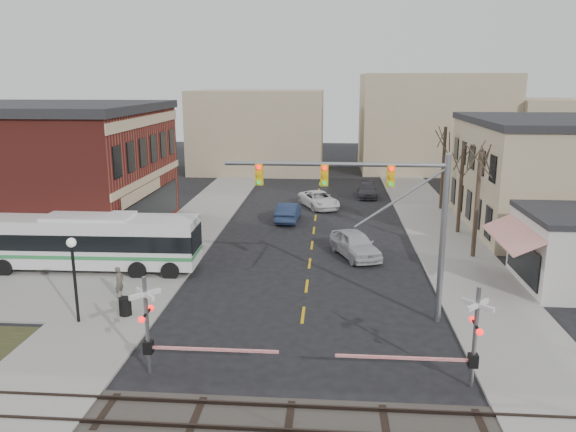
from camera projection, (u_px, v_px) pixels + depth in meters
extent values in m
plane|color=black|center=(301.00, 333.00, 25.55)|extent=(160.00, 160.00, 0.00)
cube|color=gray|center=(198.00, 221.00, 45.63)|extent=(5.00, 60.00, 0.12)
cube|color=gray|center=(435.00, 226.00, 44.19)|extent=(5.00, 60.00, 0.12)
cube|color=#2D231E|center=(288.00, 431.00, 18.24)|extent=(160.00, 0.08, 0.14)
cube|color=#2D231E|center=(291.00, 406.00, 19.63)|extent=(160.00, 0.08, 0.14)
cube|color=tan|center=(150.00, 177.00, 40.94)|extent=(0.10, 15.00, 0.50)
cube|color=tan|center=(147.00, 121.00, 39.98)|extent=(0.10, 15.00, 0.70)
cube|color=black|center=(152.00, 211.00, 41.53)|extent=(0.08, 13.00, 2.60)
cube|color=red|center=(512.00, 234.00, 30.78)|extent=(1.68, 6.00, 0.87)
cylinder|color=#382B21|center=(477.00, 205.00, 35.56)|extent=(0.28, 0.28, 6.75)
cylinder|color=#382B21|center=(460.00, 191.00, 41.40)|extent=(0.28, 0.28, 6.30)
cylinder|color=#382B21|center=(443.00, 168.00, 49.03)|extent=(0.28, 0.28, 7.20)
cube|color=silver|center=(91.00, 241.00, 33.54)|extent=(12.81, 3.05, 2.84)
cube|color=black|center=(91.00, 237.00, 33.49)|extent=(12.85, 3.09, 0.96)
cube|color=#2B8344|center=(92.00, 251.00, 33.69)|extent=(12.85, 3.09, 0.21)
cylinder|color=black|center=(93.00, 262.00, 33.85)|extent=(1.13, 2.79, 1.06)
cylinder|color=gray|center=(443.00, 241.00, 25.89)|extent=(0.28, 0.28, 8.00)
cylinder|color=gray|center=(335.00, 164.00, 25.45)|extent=(10.08, 0.20, 0.20)
cube|color=gold|center=(391.00, 176.00, 25.38)|extent=(0.35, 0.30, 1.00)
cube|color=gold|center=(324.00, 175.00, 25.60)|extent=(0.35, 0.30, 1.00)
cube|color=gold|center=(259.00, 174.00, 25.83)|extent=(0.35, 0.30, 1.00)
cylinder|color=gray|center=(147.00, 326.00, 21.61)|extent=(0.16, 0.16, 4.00)
cube|color=silver|center=(145.00, 294.00, 21.31)|extent=(1.00, 1.00, 0.18)
cube|color=silver|center=(145.00, 294.00, 21.31)|extent=(1.00, 1.00, 0.18)
sphere|color=#FF0C0C|center=(142.00, 320.00, 20.96)|extent=(0.26, 0.26, 0.26)
sphere|color=#FF0C0C|center=(151.00, 308.00, 22.03)|extent=(0.26, 0.26, 0.26)
cube|color=black|center=(148.00, 347.00, 21.83)|extent=(0.35, 0.35, 0.50)
cube|color=#FF0C0C|center=(214.00, 350.00, 21.63)|extent=(5.00, 0.10, 0.10)
cylinder|color=gray|center=(475.00, 338.00, 20.58)|extent=(0.16, 0.16, 4.00)
cube|color=silver|center=(478.00, 305.00, 20.27)|extent=(1.00, 1.00, 0.18)
cube|color=silver|center=(478.00, 305.00, 20.27)|extent=(1.00, 1.00, 0.18)
sphere|color=#FF0C0C|center=(480.00, 332.00, 19.93)|extent=(0.26, 0.26, 0.26)
sphere|color=#FF0C0C|center=(472.00, 319.00, 20.99)|extent=(0.26, 0.26, 0.26)
cube|color=black|center=(473.00, 360.00, 20.79)|extent=(0.35, 0.35, 0.50)
cube|color=#FF0C0C|center=(402.00, 358.00, 20.99)|extent=(5.00, 0.10, 0.10)
cylinder|color=black|center=(75.00, 284.00, 26.06)|extent=(0.14, 0.14, 3.73)
sphere|color=silver|center=(71.00, 243.00, 25.58)|extent=(0.44, 0.44, 0.44)
cylinder|color=black|center=(125.00, 306.00, 27.15)|extent=(0.60, 0.60, 0.87)
imported|color=#B7B7BC|center=(355.00, 244.00, 36.42)|extent=(3.71, 5.41, 1.71)
imported|color=#1B2944|center=(288.00, 212.00, 45.71)|extent=(1.87, 4.78, 1.55)
imported|color=white|center=(319.00, 200.00, 50.58)|extent=(4.30, 5.78, 1.46)
imported|color=#454449|center=(367.00, 190.00, 55.28)|extent=(2.05, 4.72, 1.35)
imported|color=#534A42|center=(119.00, 282.00, 29.28)|extent=(0.54, 0.69, 1.66)
imported|color=#313055|center=(128.00, 256.00, 33.89)|extent=(0.91, 0.89, 1.48)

